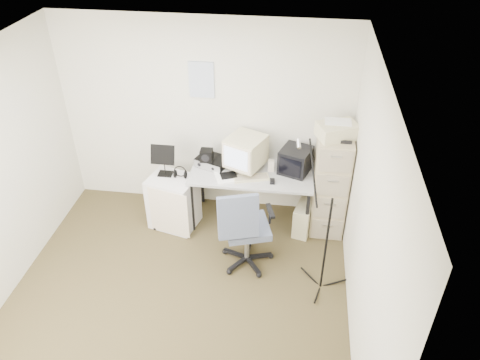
# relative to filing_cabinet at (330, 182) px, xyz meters

# --- Properties ---
(floor) EXTENTS (3.60, 3.60, 0.01)m
(floor) POSITION_rel_filing_cabinet_xyz_m (-1.58, -1.48, -0.66)
(floor) COLOR #41351F
(floor) RESTS_ON ground
(ceiling) EXTENTS (3.60, 3.60, 0.01)m
(ceiling) POSITION_rel_filing_cabinet_xyz_m (-1.58, -1.48, 1.85)
(ceiling) COLOR white
(ceiling) RESTS_ON ground
(wall_back) EXTENTS (3.60, 0.02, 2.50)m
(wall_back) POSITION_rel_filing_cabinet_xyz_m (-1.58, 0.32, 0.60)
(wall_back) COLOR beige
(wall_back) RESTS_ON ground
(wall_right) EXTENTS (0.02, 3.60, 2.50)m
(wall_right) POSITION_rel_filing_cabinet_xyz_m (0.22, -1.48, 0.60)
(wall_right) COLOR beige
(wall_right) RESTS_ON ground
(wall_calendar) EXTENTS (0.30, 0.02, 0.44)m
(wall_calendar) POSITION_rel_filing_cabinet_xyz_m (-1.60, 0.31, 1.10)
(wall_calendar) COLOR white
(wall_calendar) RESTS_ON wall_back
(filing_cabinet) EXTENTS (0.40, 0.60, 1.30)m
(filing_cabinet) POSITION_rel_filing_cabinet_xyz_m (0.00, 0.00, 0.00)
(filing_cabinet) COLOR tan
(filing_cabinet) RESTS_ON floor
(printer) EXTENTS (0.51, 0.44, 0.17)m
(printer) POSITION_rel_filing_cabinet_xyz_m (0.00, -0.04, 0.73)
(printer) COLOR beige
(printer) RESTS_ON filing_cabinet
(desk) EXTENTS (1.50, 0.70, 0.73)m
(desk) POSITION_rel_filing_cabinet_xyz_m (-0.95, -0.03, -0.29)
(desk) COLOR #AEAEAE
(desk) RESTS_ON floor
(crt_monitor) EXTENTS (0.54, 0.55, 0.45)m
(crt_monitor) POSITION_rel_filing_cabinet_xyz_m (-1.04, 0.02, 0.30)
(crt_monitor) COLOR beige
(crt_monitor) RESTS_ON desk
(crt_tv) EXTENTS (0.43, 0.45, 0.31)m
(crt_tv) POSITION_rel_filing_cabinet_xyz_m (-0.44, 0.08, 0.23)
(crt_tv) COLOR black
(crt_tv) RESTS_ON desk
(desk_speaker) EXTENTS (0.08, 0.08, 0.14)m
(desk_speaker) POSITION_rel_filing_cabinet_xyz_m (-0.73, 0.05, 0.15)
(desk_speaker) COLOR beige
(desk_speaker) RESTS_ON desk
(keyboard) EXTENTS (0.45, 0.26, 0.02)m
(keyboard) POSITION_rel_filing_cabinet_xyz_m (-0.94, -0.17, 0.09)
(keyboard) COLOR beige
(keyboard) RESTS_ON desk
(mouse) EXTENTS (0.07, 0.10, 0.03)m
(mouse) POSITION_rel_filing_cabinet_xyz_m (-0.69, -0.21, 0.09)
(mouse) COLOR black
(mouse) RESTS_ON desk
(radio_receiver) EXTENTS (0.46, 0.39, 0.11)m
(radio_receiver) POSITION_rel_filing_cabinet_xyz_m (-1.45, 0.06, 0.13)
(radio_receiver) COLOR black
(radio_receiver) RESTS_ON desk
(radio_speaker) EXTENTS (0.15, 0.14, 0.15)m
(radio_speaker) POSITION_rel_filing_cabinet_xyz_m (-1.51, -0.00, 0.26)
(radio_speaker) COLOR black
(radio_speaker) RESTS_ON radio_receiver
(papers) EXTENTS (0.34, 0.38, 0.02)m
(papers) POSITION_rel_filing_cabinet_xyz_m (-1.26, -0.17, 0.09)
(papers) COLOR white
(papers) RESTS_ON desk
(pc_tower) EXTENTS (0.29, 0.46, 0.40)m
(pc_tower) POSITION_rel_filing_cabinet_xyz_m (-0.27, -0.15, -0.45)
(pc_tower) COLOR beige
(pc_tower) RESTS_ON floor
(office_chair) EXTENTS (0.77, 0.77, 1.07)m
(office_chair) POSITION_rel_filing_cabinet_xyz_m (-0.91, -0.81, -0.12)
(office_chair) COLOR #3B4457
(office_chair) RESTS_ON floor
(side_cart) EXTENTS (0.64, 0.56, 0.69)m
(side_cart) POSITION_rel_filing_cabinet_xyz_m (-1.91, -0.24, -0.31)
(side_cart) COLOR silver
(side_cart) RESTS_ON floor
(music_stand) EXTENTS (0.32, 0.22, 0.42)m
(music_stand) POSITION_rel_filing_cabinet_xyz_m (-2.01, -0.15, 0.25)
(music_stand) COLOR black
(music_stand) RESTS_ON side_cart
(headphones) EXTENTS (0.18, 0.18, 0.03)m
(headphones) POSITION_rel_filing_cabinet_xyz_m (-1.81, -0.19, 0.09)
(headphones) COLOR black
(headphones) RESTS_ON side_cart
(mic_stand) EXTENTS (0.03, 0.03, 1.57)m
(mic_stand) POSITION_rel_filing_cabinet_xyz_m (-0.06, -1.08, 0.13)
(mic_stand) COLOR black
(mic_stand) RESTS_ON floor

